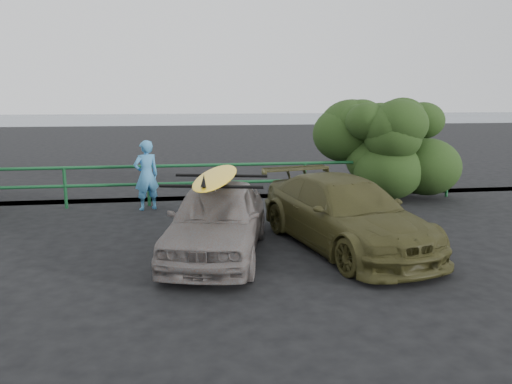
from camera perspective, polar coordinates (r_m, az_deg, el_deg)
ground at (r=7.99m, az=-7.02°, el=-9.02°), size 80.00×80.00×0.00m
ocean at (r=67.57m, az=-8.37°, el=8.50°), size 200.00×200.00×0.00m
guardrail at (r=12.71m, az=-7.67°, el=0.88°), size 14.00×0.08×1.04m
shrub_right at (r=14.07m, az=13.09°, el=4.56°), size 3.20×2.40×2.45m
sedan at (r=8.61m, az=-4.46°, el=-3.08°), size 2.31×3.99×1.28m
olive_vehicle at (r=9.17m, az=10.11°, el=-2.40°), size 2.72×4.63×1.26m
man at (r=12.27m, az=-12.43°, el=1.88°), size 0.73×0.62×1.68m
roof_rack at (r=8.47m, az=-4.53°, el=1.30°), size 1.88×1.51×0.06m
surfboard at (r=8.46m, az=-4.54°, el=1.77°), size 1.23×2.95×0.09m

